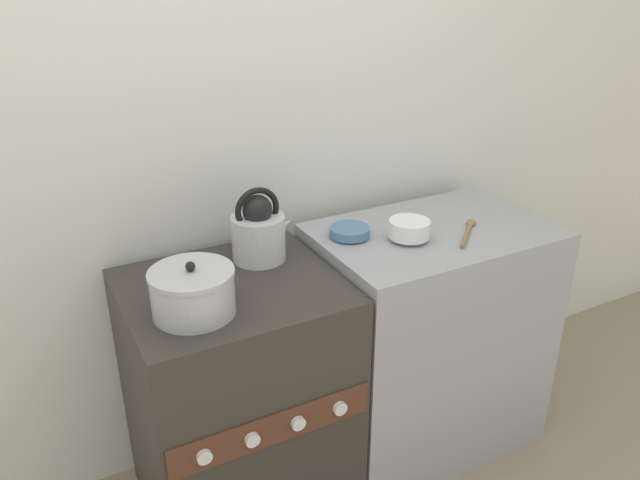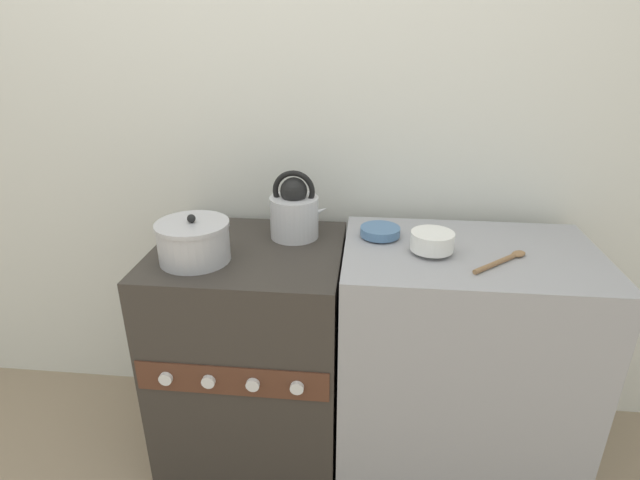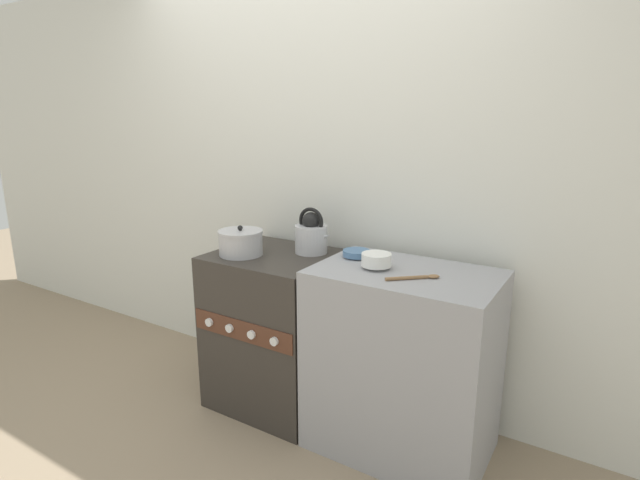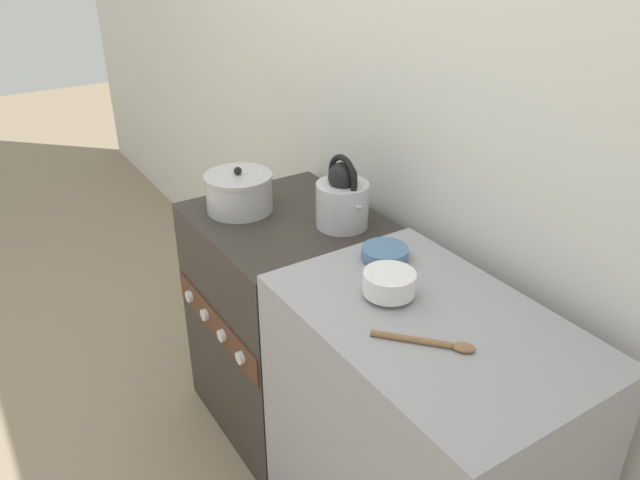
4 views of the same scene
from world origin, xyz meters
name	(u,v)px [view 4 (image 4 of 4)]	position (x,y,z in m)	size (l,w,h in m)	color
ground_plane	(227,438)	(0.00, 0.00, 0.00)	(12.00, 12.00, 0.00)	gray
wall_back	(375,99)	(0.00, 0.66, 1.25)	(7.00, 0.06, 2.50)	silver
stove	(290,322)	(0.00, 0.29, 0.44)	(0.66, 0.61, 0.88)	#332D28
counter	(419,450)	(0.77, 0.28, 0.46)	(0.84, 0.56, 0.92)	#99999E
kettle	(343,199)	(0.15, 0.42, 0.98)	(0.22, 0.18, 0.25)	silver
cooking_pot	(239,192)	(-0.15, 0.19, 0.95)	(0.24, 0.24, 0.16)	#B2B2B7
enamel_bowl	(389,283)	(0.63, 0.25, 0.96)	(0.14, 0.14, 0.07)	white
small_ceramic_bowl	(385,253)	(0.46, 0.36, 0.94)	(0.14, 0.14, 0.04)	#4C729E
wooden_spoon	(431,342)	(0.85, 0.20, 0.93)	(0.20, 0.19, 0.02)	olive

